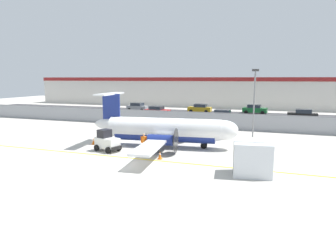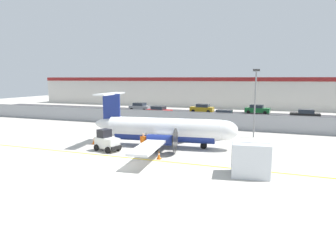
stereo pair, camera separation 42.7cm
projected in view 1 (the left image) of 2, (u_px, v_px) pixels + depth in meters
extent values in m
plane|color=#BCB7AD|center=(122.00, 165.00, 21.94)|extent=(140.00, 140.00, 0.00)
cube|color=yellow|center=(134.00, 158.00, 23.80)|extent=(84.00, 0.20, 0.01)
cube|color=gray|center=(188.00, 120.00, 38.57)|extent=(98.00, 0.04, 2.00)
cylinder|color=slate|center=(188.00, 112.00, 38.41)|extent=(98.00, 0.10, 0.10)
cube|color=#38383A|center=(206.00, 116.00, 49.45)|extent=(98.00, 17.00, 0.12)
cube|color=beige|center=(224.00, 92.00, 66.20)|extent=(91.00, 8.00, 6.50)
cube|color=maroon|center=(221.00, 79.00, 62.02)|extent=(91.00, 0.20, 0.80)
cylinder|color=white|center=(164.00, 128.00, 27.65)|extent=(10.56, 3.06, 1.90)
ellipsoid|color=white|center=(225.00, 130.00, 26.46)|extent=(2.59, 2.06, 1.80)
ellipsoid|color=white|center=(109.00, 124.00, 28.80)|extent=(3.03, 1.37, 1.05)
cylinder|color=navy|center=(164.00, 134.00, 27.73)|extent=(9.45, 2.52, 1.48)
cube|color=white|center=(166.00, 134.00, 27.72)|extent=(3.39, 16.08, 0.18)
cylinder|color=navy|center=(173.00, 130.00, 30.18)|extent=(2.29, 1.14, 0.90)
cone|color=black|center=(185.00, 130.00, 29.93)|extent=(0.50, 0.49, 0.44)
cylinder|color=#262626|center=(186.00, 130.00, 29.89)|extent=(0.28, 2.09, 2.10)
cylinder|color=navy|center=(161.00, 140.00, 25.17)|extent=(2.29, 1.14, 0.90)
cone|color=black|center=(174.00, 141.00, 24.92)|extent=(0.50, 0.49, 0.44)
cylinder|color=#262626|center=(176.00, 141.00, 24.89)|extent=(0.28, 2.09, 2.10)
cube|color=navy|center=(111.00, 110.00, 28.53)|extent=(1.71, 0.37, 3.10)
cube|color=white|center=(110.00, 94.00, 28.31)|extent=(1.63, 4.89, 0.14)
cylinder|color=#59595B|center=(204.00, 140.00, 27.00)|extent=(0.15, 0.15, 0.97)
cylinder|color=black|center=(204.00, 145.00, 27.08)|extent=(0.62, 0.29, 0.60)
cylinder|color=#59595B|center=(167.00, 134.00, 29.99)|extent=(0.15, 0.15, 0.90)
cylinder|color=black|center=(167.00, 138.00, 30.06)|extent=(0.78, 0.30, 0.76)
cylinder|color=#59595B|center=(155.00, 143.00, 25.73)|extent=(0.15, 0.15, 0.90)
cylinder|color=black|center=(155.00, 148.00, 25.80)|extent=(0.78, 0.30, 0.76)
cube|color=silver|center=(107.00, 143.00, 26.14)|extent=(2.43, 1.73, 0.90)
cube|color=black|center=(104.00, 133.00, 26.23)|extent=(1.17, 1.23, 0.70)
cube|color=black|center=(117.00, 148.00, 25.50)|extent=(0.49, 1.10, 0.30)
cylinder|color=black|center=(119.00, 148.00, 26.24)|extent=(0.59, 0.34, 0.56)
cylinder|color=black|center=(108.00, 150.00, 25.29)|extent=(0.59, 0.34, 0.56)
cylinder|color=black|center=(107.00, 145.00, 27.13)|extent=(0.59, 0.34, 0.56)
cylinder|color=black|center=(97.00, 148.00, 26.19)|extent=(0.59, 0.34, 0.56)
cylinder|color=#191E4C|center=(145.00, 148.00, 25.46)|extent=(0.20, 0.20, 0.85)
cylinder|color=#191E4C|center=(143.00, 148.00, 25.47)|extent=(0.20, 0.20, 0.85)
cylinder|color=orange|center=(144.00, 140.00, 25.35)|extent=(0.42, 0.42, 0.60)
cylinder|color=orange|center=(146.00, 140.00, 25.34)|extent=(0.12, 0.12, 0.55)
cylinder|color=orange|center=(141.00, 139.00, 25.36)|extent=(0.12, 0.12, 0.55)
sphere|color=tan|center=(144.00, 135.00, 25.28)|extent=(0.22, 0.22, 0.22)
cube|color=silver|center=(252.00, 159.00, 19.58)|extent=(2.65, 2.31, 2.20)
cube|color=#333338|center=(252.00, 159.00, 19.58)|extent=(2.43, 0.42, 2.20)
cube|color=orange|center=(94.00, 144.00, 28.91)|extent=(0.36, 0.36, 0.04)
cone|color=orange|center=(94.00, 141.00, 28.86)|extent=(0.28, 0.28, 0.60)
cylinder|color=white|center=(94.00, 140.00, 28.85)|extent=(0.17, 0.17, 0.08)
cube|color=orange|center=(160.00, 159.00, 23.62)|extent=(0.36, 0.36, 0.04)
cone|color=orange|center=(160.00, 155.00, 23.57)|extent=(0.28, 0.28, 0.60)
cylinder|color=white|center=(160.00, 154.00, 23.56)|extent=(0.17, 0.17, 0.08)
cube|color=gray|center=(138.00, 108.00, 56.99)|extent=(4.38, 2.22, 0.80)
cube|color=#262D38|center=(137.00, 104.00, 56.95)|extent=(2.38, 1.83, 0.56)
cylinder|color=black|center=(147.00, 109.00, 57.22)|extent=(0.62, 0.27, 0.60)
cylinder|color=black|center=(142.00, 110.00, 55.63)|extent=(0.62, 0.27, 0.60)
cylinder|color=black|center=(134.00, 109.00, 58.45)|extent=(0.62, 0.27, 0.60)
cylinder|color=black|center=(129.00, 110.00, 56.86)|extent=(0.62, 0.27, 0.60)
cube|color=red|center=(157.00, 112.00, 50.10)|extent=(4.38, 2.22, 0.80)
cube|color=#262D38|center=(156.00, 108.00, 50.06)|extent=(2.38, 1.83, 0.56)
cylinder|color=black|center=(167.00, 114.00, 50.33)|extent=(0.62, 0.28, 0.60)
cylinder|color=black|center=(162.00, 115.00, 48.74)|extent=(0.62, 0.28, 0.60)
cylinder|color=black|center=(153.00, 113.00, 51.57)|extent=(0.62, 0.28, 0.60)
cylinder|color=black|center=(147.00, 114.00, 49.98)|extent=(0.62, 0.28, 0.60)
cube|color=#B28C19|center=(200.00, 109.00, 54.46)|extent=(4.23, 1.79, 0.80)
cube|color=#262D38|center=(201.00, 105.00, 54.30)|extent=(2.23, 1.60, 0.56)
cylinder|color=black|center=(191.00, 111.00, 54.16)|extent=(0.60, 0.21, 0.60)
cylinder|color=black|center=(194.00, 110.00, 55.82)|extent=(0.60, 0.21, 0.60)
cylinder|color=black|center=(206.00, 112.00, 53.20)|extent=(0.60, 0.21, 0.60)
cylinder|color=black|center=(208.00, 111.00, 54.86)|extent=(0.60, 0.21, 0.60)
cube|color=#19662D|center=(221.00, 116.00, 44.41)|extent=(4.28, 1.91, 0.80)
cube|color=#262D38|center=(222.00, 112.00, 44.25)|extent=(2.28, 1.67, 0.56)
cylinder|color=black|center=(211.00, 119.00, 44.16)|extent=(0.61, 0.23, 0.60)
cylinder|color=black|center=(213.00, 117.00, 45.81)|extent=(0.61, 0.23, 0.60)
cylinder|color=black|center=(230.00, 120.00, 43.12)|extent=(0.61, 0.23, 0.60)
cylinder|color=black|center=(232.00, 118.00, 44.77)|extent=(0.61, 0.23, 0.60)
cube|color=#19662D|center=(255.00, 110.00, 53.00)|extent=(4.34, 2.10, 0.80)
cube|color=#262D38|center=(254.00, 106.00, 52.96)|extent=(2.34, 1.77, 0.56)
cylinder|color=black|center=(264.00, 112.00, 53.28)|extent=(0.62, 0.26, 0.60)
cylinder|color=black|center=(262.00, 113.00, 51.67)|extent=(0.62, 0.26, 0.60)
cylinder|color=black|center=(248.00, 111.00, 54.44)|extent=(0.62, 0.26, 0.60)
cylinder|color=black|center=(246.00, 112.00, 52.82)|extent=(0.62, 0.26, 0.60)
cube|color=black|center=(302.00, 116.00, 45.16)|extent=(4.29, 1.94, 0.80)
cube|color=#262D38|center=(304.00, 111.00, 45.00)|extent=(2.29, 1.68, 0.56)
cylinder|color=black|center=(292.00, 118.00, 44.92)|extent=(0.61, 0.23, 0.60)
cylinder|color=black|center=(292.00, 116.00, 46.56)|extent=(0.61, 0.23, 0.60)
cylinder|color=black|center=(313.00, 119.00, 43.86)|extent=(0.61, 0.23, 0.60)
cylinder|color=black|center=(312.00, 117.00, 45.51)|extent=(0.61, 0.23, 0.60)
cylinder|color=slate|center=(254.00, 105.00, 31.94)|extent=(0.16, 0.16, 7.00)
cube|color=#333333|center=(256.00, 70.00, 31.36)|extent=(0.70, 0.30, 0.24)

